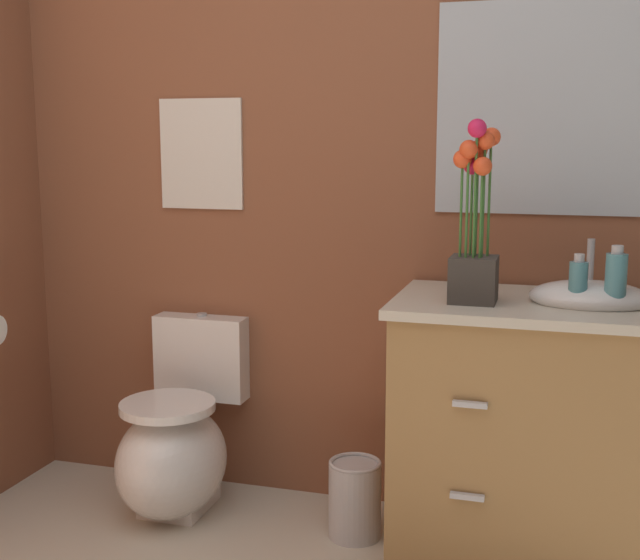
{
  "coord_description": "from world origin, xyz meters",
  "views": [
    {
      "loc": [
        0.66,
        -1.19,
        1.35
      ],
      "look_at": [
        -0.1,
        1.36,
        0.9
      ],
      "focal_mm": 46.62,
      "sensor_mm": 36.0,
      "label": 1
    }
  ],
  "objects_px": {
    "toilet": "(177,446)",
    "vanity_cabinet": "(543,431)",
    "hand_wash_bottle": "(578,284)",
    "wall_poster": "(201,154)",
    "trash_bin": "(355,498)",
    "wall_mirror": "(559,108)",
    "soap_bottle": "(616,281)",
    "flower_vase": "(475,235)"
  },
  "relations": [
    {
      "from": "toilet",
      "to": "vanity_cabinet",
      "type": "bearing_deg",
      "value": -1.18
    },
    {
      "from": "toilet",
      "to": "hand_wash_bottle",
      "type": "xyz_separation_m",
      "value": [
        1.37,
        -0.1,
        0.69
      ]
    },
    {
      "from": "wall_poster",
      "to": "hand_wash_bottle",
      "type": "bearing_deg",
      "value": -15.12
    },
    {
      "from": "wall_poster",
      "to": "toilet",
      "type": "bearing_deg",
      "value": -90.0
    },
    {
      "from": "toilet",
      "to": "vanity_cabinet",
      "type": "distance_m",
      "value": 1.3
    },
    {
      "from": "hand_wash_bottle",
      "to": "trash_bin",
      "type": "bearing_deg",
      "value": 173.63
    },
    {
      "from": "wall_mirror",
      "to": "toilet",
      "type": "bearing_deg",
      "value": -168.24
    },
    {
      "from": "toilet",
      "to": "wall_poster",
      "type": "xyz_separation_m",
      "value": [
        0.0,
        0.27,
        1.05
      ]
    },
    {
      "from": "toilet",
      "to": "soap_bottle",
      "type": "bearing_deg",
      "value": -4.03
    },
    {
      "from": "hand_wash_bottle",
      "to": "wall_poster",
      "type": "bearing_deg",
      "value": 164.88
    },
    {
      "from": "toilet",
      "to": "trash_bin",
      "type": "height_order",
      "value": "toilet"
    },
    {
      "from": "vanity_cabinet",
      "to": "flower_vase",
      "type": "relative_size",
      "value": 1.88
    },
    {
      "from": "soap_bottle",
      "to": "hand_wash_bottle",
      "type": "relative_size",
      "value": 1.18
    },
    {
      "from": "trash_bin",
      "to": "wall_poster",
      "type": "xyz_separation_m",
      "value": [
        -0.68,
        0.29,
        1.16
      ]
    },
    {
      "from": "soap_bottle",
      "to": "wall_mirror",
      "type": "bearing_deg",
      "value": 116.64
    },
    {
      "from": "vanity_cabinet",
      "to": "wall_mirror",
      "type": "relative_size",
      "value": 1.3
    },
    {
      "from": "trash_bin",
      "to": "soap_bottle",
      "type": "bearing_deg",
      "value": -5.67
    },
    {
      "from": "flower_vase",
      "to": "soap_bottle",
      "type": "bearing_deg",
      "value": -0.38
    },
    {
      "from": "vanity_cabinet",
      "to": "wall_poster",
      "type": "relative_size",
      "value": 2.54
    },
    {
      "from": "soap_bottle",
      "to": "wall_mirror",
      "type": "relative_size",
      "value": 0.24
    },
    {
      "from": "hand_wash_bottle",
      "to": "wall_poster",
      "type": "xyz_separation_m",
      "value": [
        -1.37,
        0.37,
        0.36
      ]
    },
    {
      "from": "hand_wash_bottle",
      "to": "wall_mirror",
      "type": "relative_size",
      "value": 0.2
    },
    {
      "from": "trash_bin",
      "to": "wall_mirror",
      "type": "distance_m",
      "value": 1.48
    },
    {
      "from": "vanity_cabinet",
      "to": "wall_poster",
      "type": "bearing_deg",
      "value": 167.14
    },
    {
      "from": "vanity_cabinet",
      "to": "soap_bottle",
      "type": "distance_m",
      "value": 0.54
    },
    {
      "from": "toilet",
      "to": "trash_bin",
      "type": "distance_m",
      "value": 0.69
    },
    {
      "from": "toilet",
      "to": "trash_bin",
      "type": "xyz_separation_m",
      "value": [
        0.68,
        -0.02,
        -0.11
      ]
    },
    {
      "from": "vanity_cabinet",
      "to": "hand_wash_bottle",
      "type": "height_order",
      "value": "vanity_cabinet"
    },
    {
      "from": "trash_bin",
      "to": "wall_mirror",
      "type": "bearing_deg",
      "value": 25.68
    },
    {
      "from": "flower_vase",
      "to": "hand_wash_bottle",
      "type": "relative_size",
      "value": 3.43
    },
    {
      "from": "vanity_cabinet",
      "to": "flower_vase",
      "type": "height_order",
      "value": "flower_vase"
    },
    {
      "from": "wall_poster",
      "to": "flower_vase",
      "type": "bearing_deg",
      "value": -19.12
    },
    {
      "from": "toilet",
      "to": "flower_vase",
      "type": "relative_size",
      "value": 1.25
    },
    {
      "from": "vanity_cabinet",
      "to": "flower_vase",
      "type": "xyz_separation_m",
      "value": [
        -0.22,
        -0.07,
        0.62
      ]
    },
    {
      "from": "hand_wash_bottle",
      "to": "trash_bin",
      "type": "relative_size",
      "value": 0.59
    },
    {
      "from": "wall_poster",
      "to": "wall_mirror",
      "type": "bearing_deg",
      "value": 0.0
    },
    {
      "from": "flower_vase",
      "to": "hand_wash_bottle",
      "type": "distance_m",
      "value": 0.33
    },
    {
      "from": "toilet",
      "to": "wall_poster",
      "type": "distance_m",
      "value": 1.08
    },
    {
      "from": "vanity_cabinet",
      "to": "soap_bottle",
      "type": "bearing_deg",
      "value": -22.83
    },
    {
      "from": "vanity_cabinet",
      "to": "trash_bin",
      "type": "relative_size",
      "value": 3.82
    },
    {
      "from": "toilet",
      "to": "vanity_cabinet",
      "type": "height_order",
      "value": "vanity_cabinet"
    },
    {
      "from": "flower_vase",
      "to": "trash_bin",
      "type": "bearing_deg",
      "value": 168.85
    }
  ]
}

